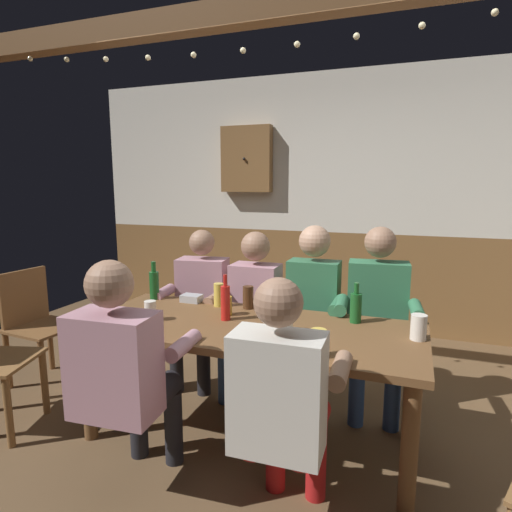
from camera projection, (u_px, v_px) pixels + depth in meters
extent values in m
plane|color=brown|center=(243.00, 447.00, 2.53)|extent=(6.43, 6.43, 0.00)
cube|color=silver|center=(328.00, 154.00, 4.44)|extent=(5.35, 0.12, 1.62)
cube|color=brown|center=(325.00, 278.00, 4.67)|extent=(5.35, 0.12, 1.03)
cube|color=brown|center=(272.00, 9.00, 2.57)|extent=(4.82, 0.14, 0.16)
cube|color=brown|center=(249.00, 328.00, 2.51)|extent=(1.98, 0.83, 0.04)
cylinder|color=brown|center=(88.00, 386.00, 2.57)|extent=(0.08, 0.08, 0.68)
cylinder|color=brown|center=(409.00, 450.00, 1.95)|extent=(0.08, 0.08, 0.68)
cylinder|color=brown|center=(151.00, 346.00, 3.19)|extent=(0.08, 0.08, 0.68)
cylinder|color=brown|center=(411.00, 386.00, 2.57)|extent=(0.08, 0.08, 0.68)
cube|color=#B78493|center=(203.00, 289.00, 3.40)|extent=(0.41, 0.28, 0.50)
sphere|color=#9E755B|center=(202.00, 242.00, 3.33)|extent=(0.20, 0.20, 0.20)
cylinder|color=black|center=(211.00, 323.00, 3.28)|extent=(0.19, 0.40, 0.13)
cylinder|color=black|center=(185.00, 322.00, 3.33)|extent=(0.19, 0.40, 0.13)
cylinder|color=black|center=(204.00, 367.00, 3.14)|extent=(0.10, 0.10, 0.42)
cylinder|color=black|center=(177.00, 364.00, 3.18)|extent=(0.10, 0.10, 0.42)
cylinder|color=#9E755B|center=(221.00, 296.00, 3.10)|extent=(0.12, 0.29, 0.08)
cylinder|color=#B78493|center=(163.00, 293.00, 3.19)|extent=(0.12, 0.29, 0.08)
cube|color=#B78493|center=(256.00, 295.00, 3.25)|extent=(0.36, 0.24, 0.48)
sphere|color=#9E755B|center=(256.00, 246.00, 3.18)|extent=(0.22, 0.22, 0.22)
cylinder|color=#2D4C84|center=(261.00, 331.00, 3.11)|extent=(0.13, 0.43, 0.13)
cylinder|color=#2D4C84|center=(236.00, 328.00, 3.17)|extent=(0.13, 0.43, 0.13)
cylinder|color=#2D4C84|center=(251.00, 378.00, 2.96)|extent=(0.10, 0.10, 0.42)
cylinder|color=#2D4C84|center=(225.00, 374.00, 3.02)|extent=(0.10, 0.10, 0.42)
cylinder|color=#9E755B|center=(272.00, 304.00, 2.94)|extent=(0.08, 0.28, 0.08)
cylinder|color=#9E755B|center=(216.00, 298.00, 3.07)|extent=(0.08, 0.28, 0.08)
cube|color=#33724C|center=(313.00, 297.00, 3.09)|extent=(0.36, 0.20, 0.53)
sphere|color=tan|center=(315.00, 241.00, 3.02)|extent=(0.22, 0.22, 0.22)
cylinder|color=#2D4C84|center=(322.00, 339.00, 2.95)|extent=(0.13, 0.43, 0.13)
cylinder|color=#2D4C84|center=(294.00, 336.00, 3.01)|extent=(0.13, 0.43, 0.13)
cylinder|color=#2D4C84|center=(314.00, 390.00, 2.79)|extent=(0.10, 0.10, 0.42)
cylinder|color=#2D4C84|center=(285.00, 385.00, 2.86)|extent=(0.10, 0.10, 0.42)
cylinder|color=#33724C|center=(338.00, 305.00, 2.79)|extent=(0.08, 0.28, 0.08)
cylinder|color=tan|center=(276.00, 299.00, 2.93)|extent=(0.08, 0.28, 0.08)
cube|color=#33724C|center=(377.00, 302.00, 2.94)|extent=(0.41, 0.24, 0.56)
sphere|color=#9E755B|center=(380.00, 242.00, 2.87)|extent=(0.21, 0.21, 0.21)
cylinder|color=#2D4C84|center=(393.00, 346.00, 2.82)|extent=(0.16, 0.39, 0.13)
cylinder|color=#2D4C84|center=(359.00, 343.00, 2.88)|extent=(0.16, 0.39, 0.13)
cylinder|color=#2D4C84|center=(392.00, 398.00, 2.68)|extent=(0.10, 0.10, 0.42)
cylinder|color=#2D4C84|center=(356.00, 394.00, 2.74)|extent=(0.10, 0.10, 0.42)
cylinder|color=#33724C|center=(417.00, 310.00, 2.64)|extent=(0.11, 0.29, 0.08)
cylinder|color=#33724C|center=(341.00, 305.00, 2.76)|extent=(0.11, 0.29, 0.08)
cube|color=#B78493|center=(114.00, 365.00, 1.98)|extent=(0.42, 0.26, 0.50)
sphere|color=#9E755B|center=(109.00, 284.00, 1.92)|extent=(0.22, 0.22, 0.22)
cylinder|color=black|center=(115.00, 393.00, 2.19)|extent=(0.16, 0.41, 0.13)
cylinder|color=black|center=(153.00, 399.00, 2.13)|extent=(0.16, 0.41, 0.13)
cylinder|color=black|center=(138.00, 421.00, 2.43)|extent=(0.10, 0.10, 0.42)
cylinder|color=black|center=(174.00, 427.00, 2.37)|extent=(0.10, 0.10, 0.42)
cylinder|color=#B78493|center=(105.00, 336.00, 2.29)|extent=(0.10, 0.28, 0.08)
cylinder|color=#B78493|center=(183.00, 345.00, 2.16)|extent=(0.10, 0.28, 0.08)
cube|color=silver|center=(277.00, 393.00, 1.71)|extent=(0.38, 0.22, 0.50)
sphere|color=#9E755B|center=(278.00, 302.00, 1.65)|extent=(0.20, 0.20, 0.20)
cylinder|color=#AD1919|center=(264.00, 422.00, 1.93)|extent=(0.14, 0.41, 0.13)
cylinder|color=#AD1919|center=(309.00, 430.00, 1.86)|extent=(0.14, 0.41, 0.13)
cylinder|color=#AD1919|center=(276.00, 450.00, 2.16)|extent=(0.10, 0.10, 0.42)
cylinder|color=#AD1919|center=(316.00, 458.00, 2.10)|extent=(0.10, 0.10, 0.42)
cylinder|color=silver|center=(247.00, 358.00, 2.00)|extent=(0.09, 0.28, 0.08)
cylinder|color=#9E755B|center=(340.00, 370.00, 1.87)|extent=(0.09, 0.28, 0.08)
cube|color=brown|center=(44.00, 327.00, 3.28)|extent=(0.48, 0.48, 0.02)
cube|color=brown|center=(24.00, 297.00, 3.33)|extent=(0.06, 0.40, 0.42)
cylinder|color=brown|center=(84.00, 351.00, 3.41)|extent=(0.04, 0.04, 0.44)
cylinder|color=brown|center=(43.00, 370.00, 3.07)|extent=(0.04, 0.04, 0.44)
cylinder|color=brown|center=(50.00, 344.00, 3.57)|extent=(0.04, 0.04, 0.44)
cylinder|color=brown|center=(8.00, 361.00, 3.23)|extent=(0.04, 0.04, 0.44)
cylinder|color=brown|center=(45.00, 383.00, 2.87)|extent=(0.04, 0.04, 0.44)
cylinder|color=brown|center=(8.00, 412.00, 2.50)|extent=(0.04, 0.04, 0.44)
cube|color=#B2B7BC|center=(192.00, 298.00, 3.00)|extent=(0.14, 0.10, 0.05)
cylinder|color=white|center=(276.00, 342.00, 2.22)|extent=(0.22, 0.22, 0.01)
cylinder|color=white|center=(110.00, 319.00, 2.60)|extent=(0.23, 0.23, 0.01)
cylinder|color=#195923|center=(356.00, 308.00, 2.54)|extent=(0.07, 0.07, 0.18)
cylinder|color=#195923|center=(357.00, 288.00, 2.52)|extent=(0.03, 0.03, 0.07)
cylinder|color=red|center=(225.00, 303.00, 2.59)|extent=(0.06, 0.06, 0.21)
cylinder|color=red|center=(225.00, 281.00, 2.56)|extent=(0.02, 0.02, 0.07)
cylinder|color=#195923|center=(154.00, 285.00, 3.06)|extent=(0.07, 0.07, 0.20)
cylinder|color=#195923|center=(154.00, 267.00, 3.04)|extent=(0.03, 0.03, 0.07)
cylinder|color=#E5C64C|center=(219.00, 295.00, 2.88)|extent=(0.07, 0.07, 0.16)
cylinder|color=white|center=(150.00, 311.00, 2.58)|extent=(0.07, 0.07, 0.12)
cylinder|color=gold|center=(227.00, 306.00, 2.69)|extent=(0.07, 0.07, 0.12)
cylinder|color=#E5C64C|center=(318.00, 343.00, 2.04)|extent=(0.08, 0.08, 0.14)
cylinder|color=white|center=(419.00, 327.00, 2.26)|extent=(0.08, 0.08, 0.14)
cylinder|color=white|center=(286.00, 322.00, 2.38)|extent=(0.08, 0.08, 0.12)
cylinder|color=#4C2D19|center=(248.00, 297.00, 2.83)|extent=(0.07, 0.07, 0.15)
cube|color=brown|center=(247.00, 159.00, 4.63)|extent=(0.56, 0.12, 0.70)
sphere|color=black|center=(244.00, 159.00, 4.56)|extent=(0.03, 0.03, 0.03)
sphere|color=#F9EAB2|center=(30.00, 59.00, 3.18)|extent=(0.04, 0.04, 0.04)
sphere|color=#F9EAB2|center=(67.00, 59.00, 3.07)|extent=(0.04, 0.04, 0.04)
sphere|color=#F9EAB2|center=(106.00, 59.00, 2.96)|extent=(0.04, 0.04, 0.04)
sphere|color=#F9EAB2|center=(148.00, 58.00, 2.85)|extent=(0.04, 0.04, 0.04)
sphere|color=#F9EAB2|center=(194.00, 55.00, 2.73)|extent=(0.04, 0.04, 0.04)
sphere|color=#F9EAB2|center=(243.00, 50.00, 2.62)|extent=(0.04, 0.04, 0.04)
sphere|color=#F9EAB2|center=(297.00, 44.00, 2.50)|extent=(0.04, 0.04, 0.04)
sphere|color=#F9EAB2|center=(356.00, 36.00, 2.38)|extent=(0.04, 0.04, 0.04)
sphere|color=#F9EAB2|center=(422.00, 26.00, 2.27)|extent=(0.04, 0.04, 0.04)
sphere|color=#F9EAB2|center=(495.00, 12.00, 2.15)|extent=(0.04, 0.04, 0.04)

